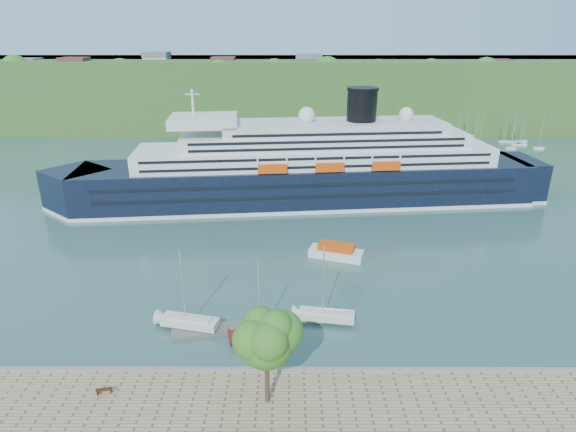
% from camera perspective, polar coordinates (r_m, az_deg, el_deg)
% --- Properties ---
extents(ground, '(400.00, 400.00, 0.00)m').
position_cam_1_polar(ground, '(53.35, -3.35, -18.49)').
color(ground, '#2C4F47').
rests_on(ground, ground).
extents(far_hillside, '(400.00, 50.00, 24.00)m').
position_cam_1_polar(far_hillside, '(187.25, -0.81, 14.51)').
color(far_hillside, '#395E25').
rests_on(far_hillside, ground).
extents(quay_coping, '(220.00, 0.50, 0.30)m').
position_cam_1_polar(quay_coping, '(52.46, -3.39, -17.66)').
color(quay_coping, slate).
rests_on(quay_coping, promenade).
extents(cruise_ship, '(105.77, 25.46, 23.53)m').
position_cam_1_polar(cruise_ship, '(98.34, 2.17, 8.14)').
color(cruise_ship, black).
rests_on(cruise_ship, ground).
extents(park_bench, '(1.57, 0.91, 0.95)m').
position_cam_1_polar(park_bench, '(52.72, -20.98, -18.62)').
color(park_bench, '#3F1E12').
rests_on(park_bench, promenade).
extents(promenade_tree, '(6.53, 6.53, 10.82)m').
position_cam_1_polar(promenade_tree, '(45.71, -2.56, -16.02)').
color(promenade_tree, '#2C661A').
rests_on(promenade_tree, promenade).
extents(floating_pontoon, '(19.10, 6.19, 0.42)m').
position_cam_1_polar(floating_pontoon, '(60.58, -4.41, -12.80)').
color(floating_pontoon, '#65605A').
rests_on(floating_pontoon, ground).
extents(sailboat_white_near, '(8.04, 3.86, 10.02)m').
position_cam_1_polar(sailboat_white_near, '(58.70, -11.84, -8.92)').
color(sailboat_white_near, silver).
rests_on(sailboat_white_near, ground).
extents(sailboat_red, '(7.66, 4.31, 9.54)m').
position_cam_1_polar(sailboat_red, '(56.17, -2.93, -10.22)').
color(sailboat_red, maroon).
rests_on(sailboat_red, ground).
extents(sailboat_white_far, '(7.87, 3.28, 9.86)m').
position_cam_1_polar(sailboat_white_far, '(58.93, 4.70, -8.46)').
color(sailboat_white_far, silver).
rests_on(sailboat_white_far, ground).
extents(tender_launch, '(9.10, 5.56, 2.38)m').
position_cam_1_polar(tender_launch, '(77.04, 5.73, -4.12)').
color(tender_launch, '#D6450C').
rests_on(tender_launch, ground).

